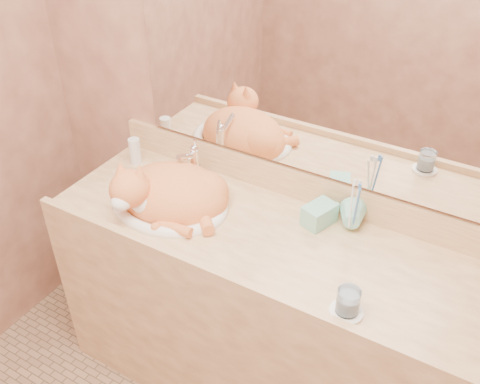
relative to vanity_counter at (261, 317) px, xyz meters
The scene contains 12 objects.
wall_back 0.87m from the vanity_counter, 90.00° to the left, with size 2.40×0.02×2.50m, color brown.
vanity_counter is the anchor object (origin of this frame).
mirror 1.00m from the vanity_counter, 90.00° to the left, with size 1.30×0.02×0.80m, color white.
sink_basin 0.63m from the vanity_counter, behind, with size 0.46×0.38×0.14m, color white, non-canonical shape.
faucet 0.66m from the vanity_counter, 158.28° to the left, with size 0.05×0.13×0.18m, color white, non-canonical shape.
cat 0.63m from the vanity_counter, behind, with size 0.42×0.34×0.23m, color #D36630, non-canonical shape.
soap_dispenser 0.54m from the vanity_counter, 40.49° to the left, with size 0.08×0.08×0.18m, color #7FCBB4.
toothbrush_cup 0.56m from the vanity_counter, 31.32° to the left, with size 0.10×0.10×0.09m, color #7FCBB4.
toothbrushes 0.64m from the vanity_counter, 31.32° to the left, with size 0.04×0.04×0.23m, color silver, non-canonical shape.
saucer 0.61m from the vanity_counter, 26.60° to the right, with size 0.10×0.10×0.01m, color white.
water_glass 0.64m from the vanity_counter, 26.60° to the right, with size 0.07×0.07×0.08m, color silver.
lotion_bottle 0.85m from the vanity_counter, 167.97° to the left, with size 0.05×0.05×0.11m, color silver.
Camera 1 is at (0.65, -0.55, 2.06)m, focal length 40.00 mm.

